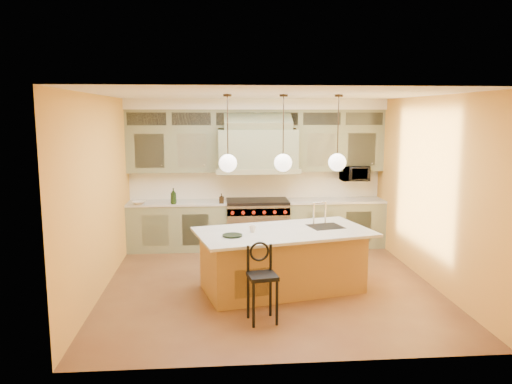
{
  "coord_description": "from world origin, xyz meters",
  "views": [
    {
      "loc": [
        -0.81,
        -7.41,
        2.63
      ],
      "look_at": [
        -0.14,
        0.7,
        1.34
      ],
      "focal_mm": 35.0,
      "sensor_mm": 36.0,
      "label": 1
    }
  ],
  "objects": [
    {
      "name": "wall_left",
      "position": [
        -2.5,
        0.0,
        1.45
      ],
      "size": [
        0.0,
        5.0,
        5.0
      ],
      "primitive_type": "plane",
      "rotation": [
        1.57,
        0.0,
        1.57
      ],
      "color": "gold",
      "rests_on": "ground"
    },
    {
      "name": "cup",
      "position": [
        -0.28,
        -0.34,
        0.97
      ],
      "size": [
        0.11,
        0.11,
        0.09
      ],
      "primitive_type": "imported",
      "rotation": [
        0.0,
        0.0,
        -0.05
      ],
      "color": "silver",
      "rests_on": "kitchen_island"
    },
    {
      "name": "ceiling",
      "position": [
        0.0,
        0.0,
        2.9
      ],
      "size": [
        5.0,
        5.0,
        0.0
      ],
      "primitive_type": "plane",
      "rotation": [
        3.14,
        0.0,
        0.0
      ],
      "color": "white",
      "rests_on": "wall_back"
    },
    {
      "name": "floor",
      "position": [
        0.0,
        0.0,
        0.0
      ],
      "size": [
        5.0,
        5.0,
        0.0
      ],
      "primitive_type": "plane",
      "color": "brown",
      "rests_on": "ground"
    },
    {
      "name": "wall_back",
      "position": [
        0.0,
        2.5,
        1.45
      ],
      "size": [
        5.0,
        0.0,
        5.0
      ],
      "primitive_type": "plane",
      "rotation": [
        1.57,
        0.0,
        0.0
      ],
      "color": "gold",
      "rests_on": "ground"
    },
    {
      "name": "kitchen_island",
      "position": [
        0.18,
        -0.25,
        0.47
      ],
      "size": [
        2.77,
        1.89,
        1.35
      ],
      "rotation": [
        0.0,
        0.0,
        0.24
      ],
      "color": "#A17939",
      "rests_on": "floor"
    },
    {
      "name": "wall_front",
      "position": [
        0.0,
        -2.5,
        1.45
      ],
      "size": [
        5.0,
        0.0,
        5.0
      ],
      "primitive_type": "plane",
      "rotation": [
        -1.57,
        0.0,
        0.0
      ],
      "color": "gold",
      "rests_on": "ground"
    },
    {
      "name": "wall_right",
      "position": [
        2.5,
        0.0,
        1.45
      ],
      "size": [
        0.0,
        5.0,
        5.0
      ],
      "primitive_type": "plane",
      "rotation": [
        1.57,
        0.0,
        -1.57
      ],
      "color": "gold",
      "rests_on": "ground"
    },
    {
      "name": "oil_bottle_b",
      "position": [
        -0.7,
        1.92,
        1.03
      ],
      "size": [
        0.1,
        0.1,
        0.19
      ],
      "primitive_type": "imported",
      "rotation": [
        0.0,
        0.0,
        -0.13
      ],
      "color": "black",
      "rests_on": "back_cabinetry"
    },
    {
      "name": "pendant_left",
      "position": [
        -0.63,
        -0.25,
        1.95
      ],
      "size": [
        0.26,
        0.26,
        1.11
      ],
      "color": "#2D2319",
      "rests_on": "ceiling"
    },
    {
      "name": "oil_bottle_a",
      "position": [
        -1.6,
        1.92,
        1.09
      ],
      "size": [
        0.14,
        0.14,
        0.3
      ],
      "primitive_type": "imported",
      "rotation": [
        0.0,
        0.0,
        0.17
      ],
      "color": "black",
      "rests_on": "back_cabinetry"
    },
    {
      "name": "pendant_right",
      "position": [
        0.97,
        -0.25,
        1.95
      ],
      "size": [
        0.26,
        0.26,
        1.11
      ],
      "color": "#2D2319",
      "rests_on": "ceiling"
    },
    {
      "name": "range",
      "position": [
        0.0,
        2.14,
        0.49
      ],
      "size": [
        1.2,
        0.74,
        0.96
      ],
      "color": "silver",
      "rests_on": "floor"
    },
    {
      "name": "pendant_center",
      "position": [
        0.17,
        -0.25,
        1.95
      ],
      "size": [
        0.26,
        0.26,
        1.11
      ],
      "color": "#2D2319",
      "rests_on": "ceiling"
    },
    {
      "name": "counter_stool",
      "position": [
        -0.24,
        -1.37,
        0.57
      ],
      "size": [
        0.4,
        0.4,
        1.01
      ],
      "rotation": [
        0.0,
        0.0,
        0.16
      ],
      "color": "black",
      "rests_on": "floor"
    },
    {
      "name": "back_cabinetry",
      "position": [
        0.0,
        2.23,
        1.43
      ],
      "size": [
        5.0,
        0.77,
        2.9
      ],
      "color": "gray",
      "rests_on": "floor"
    },
    {
      "name": "fruit_bowl",
      "position": [
        -2.24,
        1.92,
        0.97
      ],
      "size": [
        0.27,
        0.27,
        0.06
      ],
      "primitive_type": "imported",
      "rotation": [
        0.0,
        0.0,
        0.08
      ],
      "color": "silver",
      "rests_on": "back_cabinetry"
    },
    {
      "name": "microwave",
      "position": [
        1.95,
        2.25,
        1.45
      ],
      "size": [
        0.54,
        0.37,
        0.3
      ],
      "primitive_type": "imported",
      "color": "black",
      "rests_on": "back_cabinetry"
    }
  ]
}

